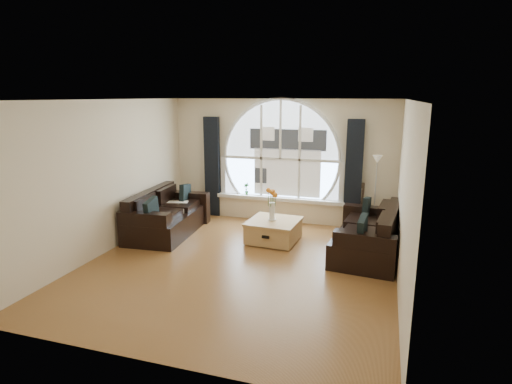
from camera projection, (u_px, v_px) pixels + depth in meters
name	position (u px, v px, depth m)	size (l,w,h in m)	color
ground	(240.00, 265.00, 6.95)	(5.00, 5.50, 0.01)	brown
ceiling	(238.00, 100.00, 6.34)	(5.00, 5.50, 0.01)	silver
wall_back	(281.00, 161.00, 9.20)	(5.00, 0.01, 2.70)	beige
wall_front	(146.00, 242.00, 4.09)	(5.00, 0.01, 2.70)	beige
wall_left	(107.00, 177.00, 7.37)	(0.01, 5.50, 2.70)	beige
wall_right	(404.00, 197.00, 5.92)	(0.01, 5.50, 2.70)	beige
attic_slope	(387.00, 126.00, 5.78)	(0.92, 5.50, 0.72)	silver
arched_window	(281.00, 149.00, 9.11)	(2.60, 0.06, 2.15)	silver
window_sill	(279.00, 199.00, 9.30)	(2.90, 0.22, 0.08)	white
window_frame	(280.00, 149.00, 9.08)	(2.76, 0.08, 2.15)	white
neighbor_house	(287.00, 155.00, 9.08)	(1.70, 0.02, 1.50)	silver
curtain_left	(212.00, 167.00, 9.60)	(0.35, 0.12, 2.30)	black
curtain_right	(354.00, 175.00, 8.67)	(0.35, 0.12, 2.30)	black
sofa_left	(168.00, 215.00, 8.45)	(0.99, 1.98, 0.88)	black
sofa_right	(367.00, 233.00, 7.30)	(0.97, 1.94, 0.86)	black
coffee_chest	(274.00, 230.00, 8.02)	(0.94, 0.94, 0.46)	#A87E48
throw_blanket	(173.00, 207.00, 8.62)	(0.55, 0.55, 0.10)	silver
vase_flowers	(272.00, 201.00, 7.91)	(0.24, 0.24, 0.70)	white
floor_lamp	(375.00, 194.00, 8.46)	(0.24, 0.24, 1.60)	#B2B2B2
guitar	(362.00, 207.00, 8.54)	(0.36, 0.24, 1.06)	brown
potted_plant	(246.00, 189.00, 9.49)	(0.14, 0.10, 0.27)	#1E6023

